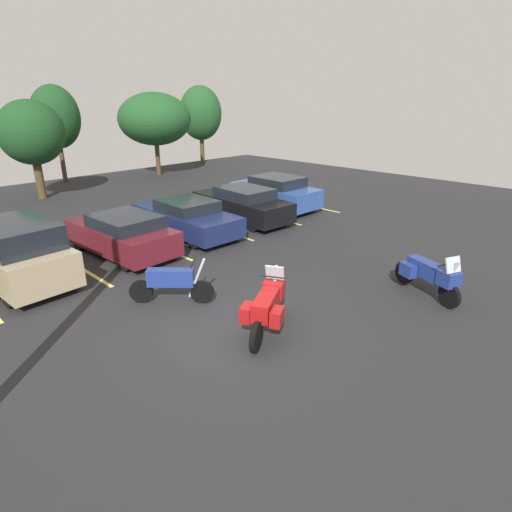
% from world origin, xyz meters
% --- Properties ---
extents(ground, '(44.00, 44.00, 0.10)m').
position_xyz_m(ground, '(0.00, 0.00, -0.05)').
color(ground, '#262628').
extents(motorcycle_touring, '(2.06, 1.31, 1.35)m').
position_xyz_m(motorcycle_touring, '(0.42, -0.65, 0.63)').
color(motorcycle_touring, black).
rests_on(motorcycle_touring, ground).
extents(motorcycle_second, '(1.59, 1.68, 1.24)m').
position_xyz_m(motorcycle_second, '(-0.28, 2.06, 0.57)').
color(motorcycle_second, black).
rests_on(motorcycle_second, ground).
extents(motorcycle_third, '(1.20, 2.16, 1.35)m').
position_xyz_m(motorcycle_third, '(4.75, -2.50, 0.63)').
color(motorcycle_third, black).
rests_on(motorcycle_third, ground).
extents(parking_stripes, '(25.76, 5.18, 0.01)m').
position_xyz_m(parking_stripes, '(-2.35, 6.66, 0.00)').
color(parking_stripes, '#EAE066').
rests_on(parking_stripes, ground).
extents(car_tan, '(2.06, 4.41, 1.85)m').
position_xyz_m(car_tan, '(-2.59, 6.25, 0.91)').
color(car_tan, tan).
rests_on(car_tan, ground).
extents(car_maroon, '(2.09, 4.35, 1.40)m').
position_xyz_m(car_maroon, '(0.71, 6.29, 0.70)').
color(car_maroon, maroon).
rests_on(car_maroon, ground).
extents(car_navy, '(2.06, 4.91, 1.37)m').
position_xyz_m(car_navy, '(3.56, 6.55, 0.67)').
color(car_navy, navy).
rests_on(car_navy, ground).
extents(car_black, '(2.11, 4.88, 1.44)m').
position_xyz_m(car_black, '(6.45, 6.42, 0.71)').
color(car_black, black).
rests_on(car_black, ground).
extents(car_blue, '(2.02, 4.44, 1.54)m').
position_xyz_m(car_blue, '(9.00, 6.81, 0.76)').
color(car_blue, '#2D519E').
rests_on(car_blue, ground).
extents(tree_center_left, '(4.72, 4.72, 5.34)m').
position_xyz_m(tree_center_left, '(10.28, 18.63, 3.65)').
color(tree_center_left, '#4C3823').
rests_on(tree_center_left, ground).
extents(tree_far_left, '(3.21, 3.21, 4.94)m').
position_xyz_m(tree_far_left, '(1.97, 16.96, 3.33)').
color(tree_far_left, '#4C3823').
rests_on(tree_far_left, ground).
extents(tree_center_right, '(3.26, 3.26, 5.86)m').
position_xyz_m(tree_center_right, '(15.89, 20.83, 3.82)').
color(tree_center_right, '#4C3823').
rests_on(tree_center_right, ground).
extents(tree_rear, '(2.85, 2.85, 5.74)m').
position_xyz_m(tree_rear, '(4.77, 20.79, 3.88)').
color(tree_rear, '#4C3823').
rests_on(tree_rear, ground).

